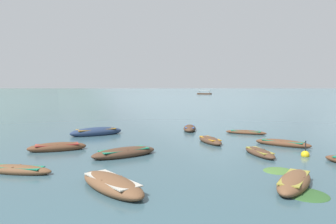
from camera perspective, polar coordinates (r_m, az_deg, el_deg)
The scene contains 18 objects.
ground_plane at distance 1505.82m, azimuth 2.35°, elevation 4.33°, with size 6000.00×6000.00×0.00m, color #385660.
mountain_1 at distance 2279.29m, azimuth -13.74°, elevation 7.75°, with size 1062.48×1062.48×277.43m, color #56665B.
mountain_2 at distance 2175.56m, azimuth 10.05°, elevation 11.46°, with size 1949.41×1949.41×541.03m, color slate.
rowboat_0 at distance 20.38m, azimuth 16.06°, elevation -6.99°, with size 1.76×3.36×0.50m.
rowboat_1 at distance 13.42m, azimuth -10.01°, elevation -12.61°, with size 3.83×4.07×0.70m.
rowboat_2 at distance 29.20m, azimuth 13.74°, elevation -3.55°, with size 3.65×2.03×0.41m.
rowboat_3 at distance 19.50m, azimuth -7.82°, elevation -7.22°, with size 4.16×3.63×0.66m.
rowboat_4 at distance 30.56m, azimuth 3.90°, elevation -2.94°, with size 1.28×3.49×0.65m.
rowboat_5 at distance 22.22m, azimuth -19.19°, elevation -5.98°, with size 3.86×2.49×0.66m.
rowboat_6 at distance 17.28m, azimuth -25.43°, elevation -9.31°, with size 3.77×1.48×0.50m.
rowboat_7 at distance 28.31m, azimuth -12.70°, elevation -3.51°, with size 4.60×3.70×0.84m.
rowboat_9 at distance 24.01m, azimuth 7.53°, elevation -5.07°, with size 2.07×3.41×0.56m.
rowboat_10 at distance 24.07m, azimuth 19.81°, elevation -5.28°, with size 3.77×2.97×0.55m.
rowboat_11 at distance 14.56m, azimuth 21.63°, elevation -11.55°, with size 2.86×3.88×0.66m.
ferry_0 at distance 180.78m, azimuth 6.52°, elevation 3.29°, with size 8.34×5.28×2.54m.
mooring_buoy at distance 20.93m, azimuth 23.33°, elevation -7.01°, with size 0.49×0.49×1.10m.
weed_patch_1 at distance 13.80m, azimuth 23.38°, elevation -13.38°, with size 1.84×1.68×0.14m, color #2D5628.
weed_patch_2 at distance 16.96m, azimuth 19.13°, elevation -9.92°, with size 1.55×1.44×0.14m, color #477033.
Camera 1 is at (2.29, -5.81, 4.15)m, focal length 34.09 mm.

